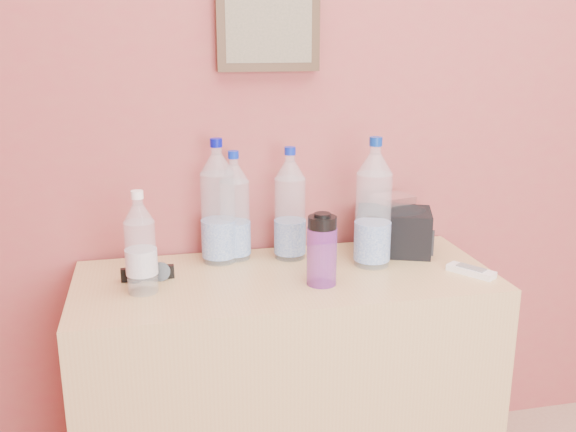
{
  "coord_description": "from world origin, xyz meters",
  "views": [
    {
      "loc": [
        -0.74,
        0.09,
        1.38
      ],
      "look_at": [
        -0.39,
        1.71,
        0.91
      ],
      "focal_mm": 40.0,
      "sensor_mm": 36.0,
      "label": 1
    }
  ],
  "objects_px": {
    "sunglasses": "(148,273)",
    "ac_remote": "(471,271)",
    "foil_packet": "(393,199)",
    "nalgene_bottle": "(322,250)",
    "pet_large_a": "(218,208)",
    "pet_large_b": "(290,210)",
    "pet_large_d": "(373,210)",
    "pet_large_c": "(235,212)",
    "dresser": "(286,390)",
    "pet_small": "(141,248)",
    "toiletry_bag": "(394,228)"
  },
  "relations": [
    {
      "from": "pet_large_b",
      "to": "pet_large_c",
      "type": "xyz_separation_m",
      "value": [
        -0.16,
        0.03,
        -0.0
      ]
    },
    {
      "from": "sunglasses",
      "to": "ac_remote",
      "type": "relative_size",
      "value": 1.06
    },
    {
      "from": "pet_large_c",
      "to": "nalgene_bottle",
      "type": "xyz_separation_m",
      "value": [
        0.2,
        -0.26,
        -0.05
      ]
    },
    {
      "from": "pet_large_a",
      "to": "foil_packet",
      "type": "xyz_separation_m",
      "value": [
        0.54,
        -0.01,
        0.0
      ]
    },
    {
      "from": "pet_large_d",
      "to": "sunglasses",
      "type": "bearing_deg",
      "value": 178.44
    },
    {
      "from": "pet_large_c",
      "to": "foil_packet",
      "type": "bearing_deg",
      "value": -2.65
    },
    {
      "from": "nalgene_bottle",
      "to": "toiletry_bag",
      "type": "xyz_separation_m",
      "value": [
        0.29,
        0.21,
        -0.02
      ]
    },
    {
      "from": "pet_large_b",
      "to": "toiletry_bag",
      "type": "xyz_separation_m",
      "value": [
        0.32,
        -0.02,
        -0.07
      ]
    },
    {
      "from": "pet_large_b",
      "to": "foil_packet",
      "type": "height_order",
      "value": "pet_large_b"
    },
    {
      "from": "dresser",
      "to": "pet_small",
      "type": "relative_size",
      "value": 4.29
    },
    {
      "from": "dresser",
      "to": "toiletry_bag",
      "type": "relative_size",
      "value": 5.26
    },
    {
      "from": "pet_large_d",
      "to": "pet_small",
      "type": "height_order",
      "value": "pet_large_d"
    },
    {
      "from": "dresser",
      "to": "pet_large_d",
      "type": "xyz_separation_m",
      "value": [
        0.26,
        0.03,
        0.53
      ]
    },
    {
      "from": "pet_large_d",
      "to": "ac_remote",
      "type": "relative_size",
      "value": 2.78
    },
    {
      "from": "nalgene_bottle",
      "to": "sunglasses",
      "type": "distance_m",
      "value": 0.48
    },
    {
      "from": "pet_large_a",
      "to": "pet_large_c",
      "type": "relative_size",
      "value": 1.13
    },
    {
      "from": "nalgene_bottle",
      "to": "sunglasses",
      "type": "height_order",
      "value": "nalgene_bottle"
    },
    {
      "from": "pet_large_c",
      "to": "foil_packet",
      "type": "xyz_separation_m",
      "value": [
        0.49,
        -0.02,
        0.02
      ]
    },
    {
      "from": "pet_large_a",
      "to": "ac_remote",
      "type": "relative_size",
      "value": 2.72
    },
    {
      "from": "ac_remote",
      "to": "toiletry_bag",
      "type": "xyz_separation_m",
      "value": [
        -0.14,
        0.23,
        0.07
      ]
    },
    {
      "from": "sunglasses",
      "to": "foil_packet",
      "type": "height_order",
      "value": "foil_packet"
    },
    {
      "from": "toiletry_bag",
      "to": "pet_large_b",
      "type": "bearing_deg",
      "value": -162.88
    },
    {
      "from": "pet_large_b",
      "to": "pet_large_d",
      "type": "xyz_separation_m",
      "value": [
        0.22,
        -0.11,
        0.02
      ]
    },
    {
      "from": "pet_large_d",
      "to": "sunglasses",
      "type": "distance_m",
      "value": 0.66
    },
    {
      "from": "pet_small",
      "to": "sunglasses",
      "type": "bearing_deg",
      "value": 81.61
    },
    {
      "from": "foil_packet",
      "to": "pet_small",
      "type": "bearing_deg",
      "value": -166.09
    },
    {
      "from": "dresser",
      "to": "pet_large_d",
      "type": "relative_size",
      "value": 3.1
    },
    {
      "from": "pet_large_c",
      "to": "ac_remote",
      "type": "xyz_separation_m",
      "value": [
        0.63,
        -0.28,
        -0.14
      ]
    },
    {
      "from": "nalgene_bottle",
      "to": "ac_remote",
      "type": "xyz_separation_m",
      "value": [
        0.43,
        -0.02,
        -0.09
      ]
    },
    {
      "from": "foil_packet",
      "to": "nalgene_bottle",
      "type": "bearing_deg",
      "value": -141.0
    },
    {
      "from": "pet_large_b",
      "to": "ac_remote",
      "type": "xyz_separation_m",
      "value": [
        0.47,
        -0.25,
        -0.14
      ]
    },
    {
      "from": "pet_large_b",
      "to": "pet_large_c",
      "type": "distance_m",
      "value": 0.16
    },
    {
      "from": "dresser",
      "to": "pet_small",
      "type": "xyz_separation_m",
      "value": [
        -0.39,
        -0.04,
        0.48
      ]
    },
    {
      "from": "pet_large_c",
      "to": "pet_large_b",
      "type": "bearing_deg",
      "value": -10.6
    },
    {
      "from": "nalgene_bottle",
      "to": "sunglasses",
      "type": "bearing_deg",
      "value": 163.95
    },
    {
      "from": "pet_small",
      "to": "dresser",
      "type": "bearing_deg",
      "value": 5.28
    },
    {
      "from": "pet_small",
      "to": "ac_remote",
      "type": "xyz_separation_m",
      "value": [
        0.9,
        -0.07,
        -0.11
      ]
    },
    {
      "from": "pet_large_c",
      "to": "toiletry_bag",
      "type": "height_order",
      "value": "pet_large_c"
    },
    {
      "from": "pet_large_a",
      "to": "foil_packet",
      "type": "bearing_deg",
      "value": -0.59
    },
    {
      "from": "pet_large_a",
      "to": "pet_large_b",
      "type": "relative_size",
      "value": 1.09
    },
    {
      "from": "pet_large_a",
      "to": "pet_large_b",
      "type": "xyz_separation_m",
      "value": [
        0.21,
        -0.01,
        -0.01
      ]
    },
    {
      "from": "dresser",
      "to": "nalgene_bottle",
      "type": "relative_size",
      "value": 5.88
    },
    {
      "from": "sunglasses",
      "to": "pet_large_b",
      "type": "bearing_deg",
      "value": 11.31
    },
    {
      "from": "pet_large_d",
      "to": "sunglasses",
      "type": "xyz_separation_m",
      "value": [
        -0.64,
        0.02,
        -0.15
      ]
    },
    {
      "from": "pet_large_a",
      "to": "sunglasses",
      "type": "xyz_separation_m",
      "value": [
        -0.21,
        -0.11,
        -0.14
      ]
    },
    {
      "from": "dresser",
      "to": "ac_remote",
      "type": "xyz_separation_m",
      "value": [
        0.51,
        -0.1,
        0.37
      ]
    },
    {
      "from": "foil_packet",
      "to": "ac_remote",
      "type": "bearing_deg",
      "value": -61.46
    },
    {
      "from": "ac_remote",
      "to": "toiletry_bag",
      "type": "bearing_deg",
      "value": 177.72
    },
    {
      "from": "pet_large_b",
      "to": "foil_packet",
      "type": "relative_size",
      "value": 3.08
    },
    {
      "from": "dresser",
      "to": "sunglasses",
      "type": "xyz_separation_m",
      "value": [
        -0.38,
        0.05,
        0.38
      ]
    }
  ]
}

